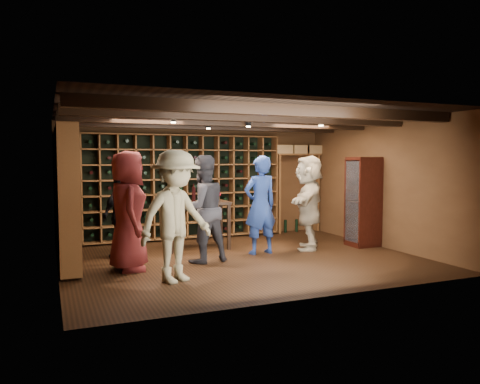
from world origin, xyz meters
name	(u,v)px	position (x,y,z in m)	size (l,w,h in m)	color
ground	(242,259)	(0.00, 0.00, 0.00)	(6.00, 6.00, 0.00)	black
room_shell	(241,120)	(0.00, 0.05, 2.42)	(6.00, 6.00, 6.00)	brown
wine_rack_back	(177,187)	(-0.52, 2.33, 1.15)	(4.65, 0.30, 2.20)	brown
wine_rack_left	(66,195)	(-2.83, 0.82, 1.15)	(0.30, 2.65, 2.20)	brown
crate_shelf	(297,166)	(2.41, 2.32, 1.57)	(1.20, 0.32, 2.07)	brown
display_cabinet	(363,203)	(2.71, 0.20, 0.86)	(0.55, 0.50, 1.75)	#35100A
man_blue_shirt	(260,205)	(0.48, 0.27, 0.90)	(0.66, 0.43, 1.80)	navy
man_grey_suit	(202,209)	(-0.71, 0.01, 0.90)	(0.88, 0.68, 1.80)	black
guest_red_floral	(128,211)	(-1.96, -0.11, 0.93)	(0.91, 0.59, 1.87)	maroon
guest_woman_black	(122,215)	(-1.92, 0.86, 0.76)	(0.89, 0.37, 1.52)	black
guest_khaki	(176,216)	(-1.45, -1.07, 0.93)	(1.21, 0.69, 1.87)	#7C7455
guest_beige	(308,202)	(1.55, 0.35, 0.91)	(1.68, 0.53, 1.81)	tan
tasting_table	(197,207)	(-0.46, 1.13, 0.81)	(1.25, 0.66, 1.20)	black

